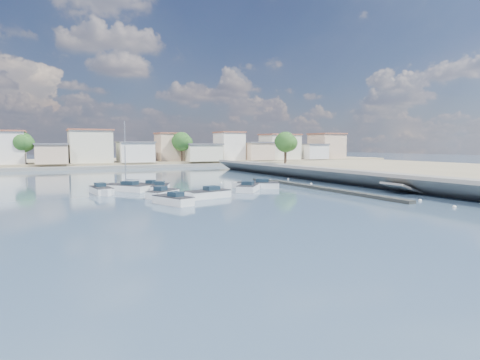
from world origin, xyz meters
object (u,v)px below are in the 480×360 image
(motorboat_b, at_px, (164,194))
(motorboat_e, at_px, (161,188))
(motorboat_c, at_px, (256,185))
(motorboat_h, at_px, (249,188))
(motorboat_a, at_px, (171,200))
(sailboat, at_px, (124,188))
(motorboat_f, at_px, (147,187))
(motorboat_d, at_px, (206,195))
(motorboat_g, at_px, (102,191))

(motorboat_b, bearing_deg, motorboat_e, 78.34)
(motorboat_c, relative_size, motorboat_h, 1.10)
(motorboat_a, height_order, sailboat, sailboat)
(motorboat_e, bearing_deg, motorboat_a, -99.90)
(motorboat_b, xyz_separation_m, motorboat_e, (1.34, 6.48, 0.00))
(motorboat_c, relative_size, motorboat_f, 1.72)
(motorboat_f, height_order, sailboat, sailboat)
(motorboat_b, distance_m, motorboat_c, 14.29)
(motorboat_b, bearing_deg, motorboat_f, 89.45)
(motorboat_d, xyz_separation_m, sailboat, (-6.83, 11.14, 0.03))
(motorboat_a, height_order, motorboat_e, same)
(motorboat_a, relative_size, sailboat, 0.56)
(motorboat_f, xyz_separation_m, motorboat_g, (-5.95, -2.25, 0.00))
(motorboat_d, xyz_separation_m, motorboat_g, (-9.83, 8.90, 0.00))
(motorboat_c, height_order, motorboat_d, same)
(motorboat_d, xyz_separation_m, motorboat_e, (-2.62, 9.13, 0.00))
(motorboat_a, relative_size, motorboat_h, 0.90)
(motorboat_c, bearing_deg, motorboat_e, 168.34)
(motorboat_d, xyz_separation_m, motorboat_h, (7.58, 4.28, 0.00))
(motorboat_c, bearing_deg, sailboat, 164.61)
(motorboat_a, relative_size, motorboat_c, 0.82)
(motorboat_d, height_order, sailboat, sailboat)
(motorboat_g, bearing_deg, motorboat_d, -42.16)
(motorboat_f, bearing_deg, motorboat_h, -30.93)
(motorboat_b, bearing_deg, motorboat_c, 15.91)
(motorboat_g, bearing_deg, motorboat_c, -6.77)
(motorboat_c, distance_m, motorboat_h, 3.18)
(motorboat_e, height_order, motorboat_g, same)
(motorboat_f, distance_m, sailboat, 2.95)
(motorboat_g, relative_size, sailboat, 0.61)
(motorboat_e, xyz_separation_m, sailboat, (-4.21, 2.01, 0.03))
(motorboat_b, distance_m, motorboat_h, 11.65)
(motorboat_b, xyz_separation_m, motorboat_c, (13.74, 3.92, 0.00))
(motorboat_a, distance_m, motorboat_e, 12.15)
(sailboat, bearing_deg, motorboat_d, -58.49)
(motorboat_h, distance_m, sailboat, 15.96)
(motorboat_c, bearing_deg, motorboat_d, -146.11)
(motorboat_b, height_order, motorboat_h, same)
(motorboat_d, height_order, motorboat_h, same)
(motorboat_a, bearing_deg, motorboat_c, 32.98)
(motorboat_h, height_order, sailboat, sailboat)
(motorboat_g, distance_m, sailboat, 3.74)
(motorboat_a, relative_size, motorboat_b, 1.17)
(motorboat_h, relative_size, sailboat, 0.62)
(motorboat_g, xyz_separation_m, motorboat_h, (17.40, -4.61, -0.00))
(motorboat_c, height_order, motorboat_g, same)
(motorboat_b, bearing_deg, motorboat_h, 8.05)
(motorboat_b, height_order, motorboat_e, same)
(motorboat_c, relative_size, motorboat_d, 1.06)
(motorboat_g, bearing_deg, motorboat_e, 1.83)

